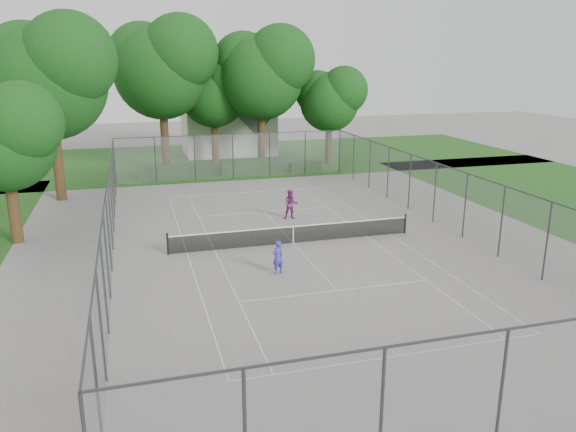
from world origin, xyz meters
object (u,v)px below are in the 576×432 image
object	(u,v)px
tennis_net	(293,234)
woman_player	(291,204)
girl_player	(278,257)
house	(228,110)

from	to	relation	value
tennis_net	woman_player	xyz separation A→B (m)	(1.16, 4.46, 0.37)
tennis_net	girl_player	xyz separation A→B (m)	(-1.85, -3.87, 0.26)
house	girl_player	xyz separation A→B (m)	(-3.60, -32.98, -3.56)
house	girl_player	bearing A→B (deg)	-96.24
house	girl_player	world-z (taller)	house
girl_player	woman_player	bearing A→B (deg)	-130.65
house	woman_player	bearing A→B (deg)	-91.36
girl_player	woman_player	size ratio (longest dim) A/B	0.87
woman_player	girl_player	bearing A→B (deg)	-99.44
tennis_net	house	size ratio (longest dim) A/B	1.20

